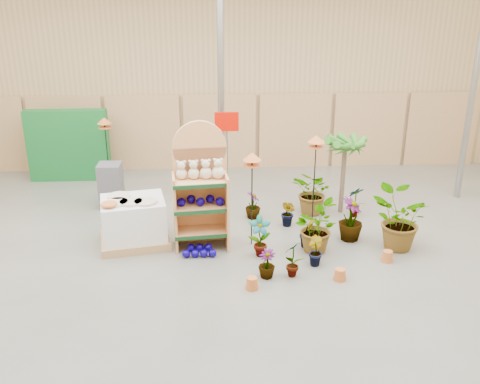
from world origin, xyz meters
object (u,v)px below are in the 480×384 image
object	(u,v)px
display_shelf	(200,190)
bird_table_front	(252,160)
pallet_stack	(134,222)
potted_plant_2	(315,227)

from	to	relation	value
display_shelf	bird_table_front	size ratio (longest dim) A/B	1.30
display_shelf	pallet_stack	distance (m)	1.43
pallet_stack	potted_plant_2	world-z (taller)	potted_plant_2
potted_plant_2	pallet_stack	bearing A→B (deg)	172.15
display_shelf	bird_table_front	distance (m)	1.14
display_shelf	pallet_stack	bearing A→B (deg)	172.05
bird_table_front	potted_plant_2	size ratio (longest dim) A/B	1.92
display_shelf	potted_plant_2	xyz separation A→B (m)	(2.09, -0.42, -0.61)
display_shelf	pallet_stack	size ratio (longest dim) A/B	1.65
display_shelf	potted_plant_2	size ratio (longest dim) A/B	2.50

